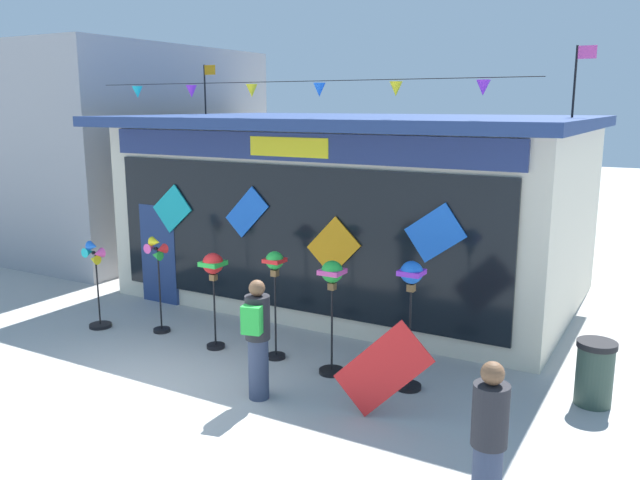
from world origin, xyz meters
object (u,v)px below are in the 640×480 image
object	(u,v)px
wind_spinner_center_left	(213,273)
person_near_camera	(257,337)
wind_spinner_far_right	(411,294)
wind_spinner_center_right	(275,278)
kite_shop_building	(360,205)
display_kite_on_ground	(383,369)
person_mid_plaza	(489,445)
trash_bin	(595,373)
wind_spinner_left	(157,266)
wind_spinner_far_left	(96,275)
wind_spinner_right	(332,290)

from	to	relation	value
wind_spinner_center_left	person_near_camera	bearing A→B (deg)	-35.31
wind_spinner_far_right	wind_spinner_center_right	bearing A→B (deg)	179.52
kite_shop_building	wind_spinner_far_right	size ratio (longest dim) A/B	4.89
wind_spinner_center_right	wind_spinner_far_right	bearing A→B (deg)	-0.48
display_kite_on_ground	wind_spinner_far_right	bearing A→B (deg)	91.22
wind_spinner_center_right	display_kite_on_ground	distance (m)	2.57
wind_spinner_center_right	person_mid_plaza	distance (m)	4.83
person_near_camera	trash_bin	world-z (taller)	person_near_camera
wind_spinner_left	trash_bin	size ratio (longest dim) A/B	1.94
wind_spinner_far_left	person_mid_plaza	distance (m)	7.97
wind_spinner_left	person_near_camera	size ratio (longest dim) A/B	1.03
wind_spinner_center_right	trash_bin	world-z (taller)	wind_spinner_center_right
wind_spinner_far_left	wind_spinner_left	distance (m)	1.22
wind_spinner_far_left	wind_spinner_center_left	bearing A→B (deg)	5.68
wind_spinner_far_left	wind_spinner_right	distance (m)	4.67
wind_spinner_left	trash_bin	distance (m)	7.13
wind_spinner_right	wind_spinner_far_right	distance (m)	1.21
display_kite_on_ground	kite_shop_building	bearing A→B (deg)	119.37
wind_spinner_center_left	person_near_camera	size ratio (longest dim) A/B	0.96
wind_spinner_far_right	display_kite_on_ground	distance (m)	1.20
wind_spinner_left	wind_spinner_center_left	world-z (taller)	wind_spinner_left
wind_spinner_left	person_mid_plaza	world-z (taller)	wind_spinner_left
person_near_camera	display_kite_on_ground	size ratio (longest dim) A/B	1.40
kite_shop_building	display_kite_on_ground	bearing A→B (deg)	-60.63
kite_shop_building	wind_spinner_left	size ratio (longest dim) A/B	5.28
display_kite_on_ground	wind_spinner_center_right	bearing A→B (deg)	157.20
wind_spinner_center_left	person_mid_plaza	size ratio (longest dim) A/B	0.96
wind_spinner_right	wind_spinner_far_right	bearing A→B (deg)	3.08
wind_spinner_left	wind_spinner_center_right	bearing A→B (deg)	0.18
kite_shop_building	wind_spinner_center_right	distance (m)	4.19
wind_spinner_right	trash_bin	size ratio (longest dim) A/B	1.96
wind_spinner_center_left	display_kite_on_ground	world-z (taller)	wind_spinner_center_left
wind_spinner_far_left	trash_bin	size ratio (longest dim) A/B	1.80
kite_shop_building	wind_spinner_left	bearing A→B (deg)	-114.47
kite_shop_building	wind_spinner_center_left	xyz separation A→B (m)	(-0.54, -4.24, -0.60)
kite_shop_building	wind_spinner_center_left	world-z (taller)	kite_shop_building
wind_spinner_left	wind_spinner_right	bearing A→B (deg)	-1.24
wind_spinner_far_left	trash_bin	xyz separation A→B (m)	(8.19, 1.12, -0.53)
kite_shop_building	wind_spinner_left	world-z (taller)	kite_shop_building
wind_spinner_far_right	person_mid_plaza	bearing A→B (deg)	-54.62
wind_spinner_center_right	wind_spinner_center_left	bearing A→B (deg)	-173.64
wind_spinner_far_left	person_near_camera	xyz separation A→B (m)	(4.18, -0.97, -0.09)
trash_bin	display_kite_on_ground	bearing A→B (deg)	-143.66
wind_spinner_center_left	wind_spinner_far_right	size ratio (longest dim) A/B	0.87
wind_spinner_far_left	display_kite_on_ground	distance (m)	5.91
wind_spinner_center_left	trash_bin	bearing A→B (deg)	8.67
wind_spinner_right	display_kite_on_ground	xyz separation A→B (m)	(1.23, -0.88, -0.65)
wind_spinner_left	display_kite_on_ground	size ratio (longest dim) A/B	1.44
kite_shop_building	wind_spinner_right	world-z (taller)	kite_shop_building
wind_spinner_far_right	wind_spinner_center_left	bearing A→B (deg)	-178.21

